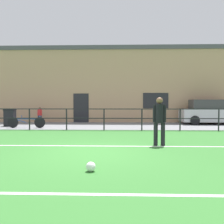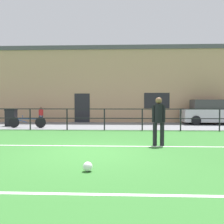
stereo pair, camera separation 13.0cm
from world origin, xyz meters
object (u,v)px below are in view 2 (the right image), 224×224
object	(u,v)px
player_goalkeeper	(159,118)
trash_bin_0	(11,117)
soccer_ball_match	(88,167)
bicycle_parked_1	(27,122)
parked_car_red	(214,113)
spectator_child	(41,114)

from	to	relation	value
player_goalkeeper	trash_bin_0	world-z (taller)	player_goalkeeper
soccer_ball_match	bicycle_parked_1	xyz separation A→B (m)	(-4.76, 9.01, 0.24)
soccer_ball_match	parked_car_red	distance (m)	13.73
soccer_ball_match	trash_bin_0	distance (m)	11.74
player_goalkeeper	spectator_child	bearing A→B (deg)	-47.25
player_goalkeeper	trash_bin_0	size ratio (longest dim) A/B	1.61
soccer_ball_match	trash_bin_0	world-z (taller)	trash_bin_0
soccer_ball_match	spectator_child	xyz separation A→B (m)	(-4.96, 12.12, 0.55)
trash_bin_0	player_goalkeeper	bearing A→B (deg)	-39.09
soccer_ball_match	spectator_child	bearing A→B (deg)	112.24
parked_car_red	trash_bin_0	distance (m)	13.05
soccer_ball_match	spectator_child	distance (m)	13.11
bicycle_parked_1	soccer_ball_match	bearing A→B (deg)	-62.17
player_goalkeeper	parked_car_red	size ratio (longest dim) A/B	0.39
player_goalkeeper	soccer_ball_match	distance (m)	4.04
bicycle_parked_1	trash_bin_0	size ratio (longest dim) A/B	2.09
parked_car_red	bicycle_parked_1	world-z (taller)	parked_car_red
spectator_child	player_goalkeeper	bearing A→B (deg)	119.95
parked_car_red	bicycle_parked_1	bearing A→B (deg)	-165.86
player_goalkeeper	parked_car_red	distance (m)	9.76
spectator_child	bicycle_parked_1	size ratio (longest dim) A/B	0.52
player_goalkeeper	soccer_ball_match	bearing A→B (deg)	64.04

